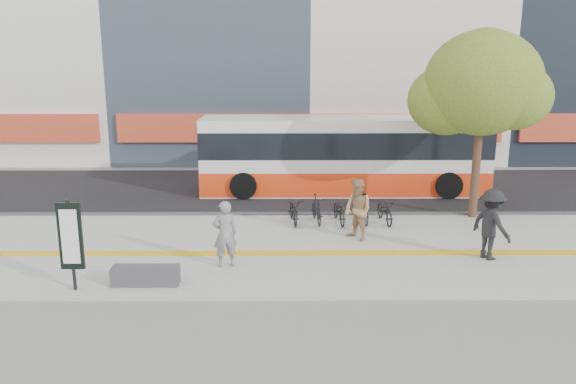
{
  "coord_description": "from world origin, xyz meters",
  "views": [
    {
      "loc": [
        0.75,
        -14.01,
        5.44
      ],
      "look_at": [
        0.85,
        2.0,
        1.6
      ],
      "focal_mm": 35.37,
      "sensor_mm": 36.0,
      "label": 1
    }
  ],
  "objects_px": {
    "seated_woman": "(225,234)",
    "pedestrian_dark": "(491,224)",
    "bench": "(146,276)",
    "signboard": "(71,238)",
    "pedestrian_tan": "(358,210)",
    "street_tree": "(481,85)",
    "bus": "(344,157)"
  },
  "relations": [
    {
      "from": "street_tree",
      "to": "bus",
      "type": "bearing_deg",
      "value": 137.78
    },
    {
      "from": "bus",
      "to": "pedestrian_tan",
      "type": "relative_size",
      "value": 6.14
    },
    {
      "from": "signboard",
      "to": "seated_woman",
      "type": "relative_size",
      "value": 1.25
    },
    {
      "from": "pedestrian_dark",
      "to": "bench",
      "type": "bearing_deg",
      "value": 73.95
    },
    {
      "from": "bench",
      "to": "street_tree",
      "type": "xyz_separation_m",
      "value": [
        9.78,
        6.02,
        4.21
      ]
    },
    {
      "from": "bus",
      "to": "seated_woman",
      "type": "relative_size",
      "value": 6.44
    },
    {
      "from": "bench",
      "to": "pedestrian_tan",
      "type": "distance_m",
      "value": 6.53
    },
    {
      "from": "seated_woman",
      "to": "pedestrian_dark",
      "type": "distance_m",
      "value": 7.13
    },
    {
      "from": "pedestrian_tan",
      "to": "pedestrian_dark",
      "type": "xyz_separation_m",
      "value": [
        3.38,
        -1.65,
        0.04
      ]
    },
    {
      "from": "bench",
      "to": "seated_woman",
      "type": "bearing_deg",
      "value": 34.2
    },
    {
      "from": "street_tree",
      "to": "seated_woman",
      "type": "xyz_separation_m",
      "value": [
        -7.98,
        -4.8,
        -3.55
      ]
    },
    {
      "from": "street_tree",
      "to": "seated_woman",
      "type": "height_order",
      "value": "street_tree"
    },
    {
      "from": "signboard",
      "to": "pedestrian_dark",
      "type": "height_order",
      "value": "signboard"
    },
    {
      "from": "signboard",
      "to": "pedestrian_tan",
      "type": "xyz_separation_m",
      "value": [
        7.12,
        3.71,
        -0.36
      ]
    },
    {
      "from": "bench",
      "to": "pedestrian_tan",
      "type": "relative_size",
      "value": 0.86
    },
    {
      "from": "seated_woman",
      "to": "pedestrian_tan",
      "type": "xyz_separation_m",
      "value": [
        3.72,
        2.18,
        0.04
      ]
    },
    {
      "from": "bench",
      "to": "pedestrian_dark",
      "type": "xyz_separation_m",
      "value": [
        8.91,
        1.76,
        0.74
      ]
    },
    {
      "from": "signboard",
      "to": "street_tree",
      "type": "height_order",
      "value": "street_tree"
    },
    {
      "from": "seated_woman",
      "to": "bus",
      "type": "bearing_deg",
      "value": -131.56
    },
    {
      "from": "bus",
      "to": "pedestrian_tan",
      "type": "xyz_separation_m",
      "value": [
        -0.2,
        -6.29,
        -0.48
      ]
    },
    {
      "from": "street_tree",
      "to": "pedestrian_tan",
      "type": "relative_size",
      "value": 3.41
    },
    {
      "from": "bench",
      "to": "bus",
      "type": "height_order",
      "value": "bus"
    },
    {
      "from": "pedestrian_tan",
      "to": "pedestrian_dark",
      "type": "bearing_deg",
      "value": 30.3
    },
    {
      "from": "street_tree",
      "to": "seated_woman",
      "type": "relative_size",
      "value": 3.57
    },
    {
      "from": "pedestrian_tan",
      "to": "pedestrian_dark",
      "type": "height_order",
      "value": "pedestrian_dark"
    },
    {
      "from": "bench",
      "to": "seated_woman",
      "type": "xyz_separation_m",
      "value": [
        1.8,
        1.22,
        0.66
      ]
    },
    {
      "from": "signboard",
      "to": "pedestrian_tan",
      "type": "height_order",
      "value": "signboard"
    },
    {
      "from": "bench",
      "to": "signboard",
      "type": "distance_m",
      "value": 1.94
    },
    {
      "from": "signboard",
      "to": "pedestrian_dark",
      "type": "distance_m",
      "value": 10.71
    },
    {
      "from": "signboard",
      "to": "street_tree",
      "type": "xyz_separation_m",
      "value": [
        11.38,
        6.33,
        3.15
      ]
    },
    {
      "from": "signboard",
      "to": "pedestrian_dark",
      "type": "xyz_separation_m",
      "value": [
        10.51,
        2.07,
        -0.32
      ]
    },
    {
      "from": "seated_woman",
      "to": "pedestrian_tan",
      "type": "relative_size",
      "value": 0.95
    }
  ]
}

